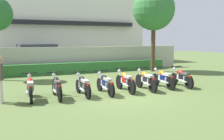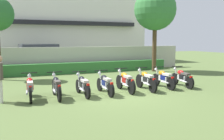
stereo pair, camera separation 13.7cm
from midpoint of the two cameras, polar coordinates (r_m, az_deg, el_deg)
ground at (r=10.43m, az=1.51°, el=-5.57°), size 60.00×60.00×0.00m
building at (r=26.15m, az=-14.68°, el=9.39°), size 18.37×6.50×6.99m
compound_wall at (r=17.79m, az=-9.76°, el=2.31°), size 17.45×0.30×1.73m
hedge_row at (r=17.16m, az=-9.14°, el=0.46°), size 13.96×0.70×0.71m
parked_car at (r=20.20m, az=-16.11°, el=2.88°), size 4.66×2.43×1.89m
tree_far_side at (r=18.27m, az=9.09°, el=13.14°), size 2.89×2.89×5.75m
motorcycle_in_row_0 at (r=10.00m, az=-18.19°, el=-3.79°), size 0.60×1.86×0.97m
motorcycle_in_row_1 at (r=10.01m, az=-12.64°, el=-3.63°), size 0.60×1.93×0.97m
motorcycle_in_row_2 at (r=10.24m, az=-6.90°, el=-3.35°), size 0.60×1.80×0.94m
motorcycle_in_row_3 at (r=10.53m, az=-1.91°, el=-3.03°), size 0.60×1.91×0.94m
motorcycle_in_row_4 at (r=11.03m, az=2.62°, el=-2.48°), size 0.60×1.95×0.98m
motorcycle_in_row_5 at (r=11.40m, az=7.22°, el=-2.22°), size 0.60×1.90×0.97m
motorcycle_in_row_6 at (r=12.08m, az=11.02°, el=-1.83°), size 0.60×1.82×0.96m
motorcycle_in_row_7 at (r=12.57m, az=14.97°, el=-1.62°), size 0.60×1.82×0.95m
inspector_person at (r=9.80m, az=-24.10°, el=-1.03°), size 0.23×0.68×1.69m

